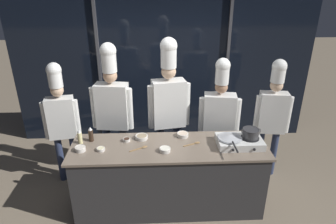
# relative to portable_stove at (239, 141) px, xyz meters

# --- Properties ---
(ground_plane) EXTENTS (24.00, 24.00, 0.00)m
(ground_plane) POSITION_rel_portable_stove_xyz_m (-0.87, 0.01, -0.96)
(ground_plane) COLOR #7F705B
(window_wall_back) EXTENTS (5.24, 0.09, 2.70)m
(window_wall_back) POSITION_rel_portable_stove_xyz_m (-0.87, 1.94, 0.39)
(window_wall_back) COLOR black
(window_wall_back) RESTS_ON ground_plane
(demo_counter) EXTENTS (2.43, 0.73, 0.91)m
(demo_counter) POSITION_rel_portable_stove_xyz_m (-0.87, 0.01, -0.50)
(demo_counter) COLOR #2D2D30
(demo_counter) RESTS_ON ground_plane
(portable_stove) EXTENTS (0.55, 0.38, 0.10)m
(portable_stove) POSITION_rel_portable_stove_xyz_m (0.00, 0.00, 0.00)
(portable_stove) COLOR silver
(portable_stove) RESTS_ON demo_counter
(frying_pan) EXTENTS (0.31, 0.53, 0.04)m
(frying_pan) POSITION_rel_portable_stove_xyz_m (-0.13, -0.01, 0.07)
(frying_pan) COLOR #ADAFB5
(frying_pan) RESTS_ON portable_stove
(stock_pot) EXTENTS (0.23, 0.20, 0.12)m
(stock_pot) POSITION_rel_portable_stove_xyz_m (0.13, 0.00, 0.12)
(stock_pot) COLOR #333335
(stock_pot) RESTS_ON portable_stove
(squeeze_bottle_soy) EXTENTS (0.06, 0.06, 0.20)m
(squeeze_bottle_soy) POSITION_rel_portable_stove_xyz_m (-1.86, 0.18, 0.05)
(squeeze_bottle_soy) COLOR #332319
(squeeze_bottle_soy) RESTS_ON demo_counter
(squeeze_bottle_oil) EXTENTS (0.06, 0.06, 0.19)m
(squeeze_bottle_oil) POSITION_rel_portable_stove_xyz_m (-1.98, 0.13, 0.04)
(squeeze_bottle_oil) COLOR beige
(squeeze_bottle_oil) RESTS_ON demo_counter
(prep_bowl_soy_glaze) EXTENTS (0.09, 0.09, 0.04)m
(prep_bowl_soy_glaze) POSITION_rel_portable_stove_xyz_m (-1.41, 0.16, -0.03)
(prep_bowl_soy_glaze) COLOR silver
(prep_bowl_soy_glaze) RESTS_ON demo_counter
(prep_bowl_chicken) EXTENTS (0.15, 0.15, 0.05)m
(prep_bowl_chicken) POSITION_rel_portable_stove_xyz_m (-0.68, 0.25, -0.02)
(prep_bowl_chicken) COLOR silver
(prep_bowl_chicken) RESTS_ON demo_counter
(prep_bowl_garlic) EXTENTS (0.13, 0.13, 0.05)m
(prep_bowl_garlic) POSITION_rel_portable_stove_xyz_m (-0.93, -0.11, -0.02)
(prep_bowl_garlic) COLOR silver
(prep_bowl_garlic) RESTS_ON demo_counter
(prep_bowl_noodles) EXTENTS (0.10, 0.10, 0.04)m
(prep_bowl_noodles) POSITION_rel_portable_stove_xyz_m (-1.70, -0.06, -0.03)
(prep_bowl_noodles) COLOR silver
(prep_bowl_noodles) RESTS_ON demo_counter
(prep_bowl_onion) EXTENTS (0.13, 0.13, 0.05)m
(prep_bowl_onion) POSITION_rel_portable_stove_xyz_m (-1.94, -0.05, -0.02)
(prep_bowl_onion) COLOR silver
(prep_bowl_onion) RESTS_ON demo_counter
(prep_bowl_mushrooms) EXTENTS (0.16, 0.16, 0.05)m
(prep_bowl_mushrooms) POSITION_rel_portable_stove_xyz_m (-1.22, 0.21, -0.02)
(prep_bowl_mushrooms) COLOR silver
(prep_bowl_mushrooms) RESTS_ON demo_counter
(serving_spoon_slotted) EXTENTS (0.23, 0.12, 0.02)m
(serving_spoon_slotted) POSITION_rel_portable_stove_xyz_m (-0.55, 0.05, -0.04)
(serving_spoon_slotted) COLOR olive
(serving_spoon_slotted) RESTS_ON demo_counter
(serving_spoon_solid) EXTENTS (0.22, 0.14, 0.02)m
(serving_spoon_solid) POSITION_rel_portable_stove_xyz_m (-1.21, -0.02, -0.04)
(serving_spoon_solid) COLOR olive
(serving_spoon_solid) RESTS_ON demo_counter
(chef_head) EXTENTS (0.49, 0.25, 1.81)m
(chef_head) POSITION_rel_portable_stove_xyz_m (-2.35, 0.65, 0.10)
(chef_head) COLOR #2D3856
(chef_head) RESTS_ON ground_plane
(chef_sous) EXTENTS (0.60, 0.29, 2.04)m
(chef_sous) POSITION_rel_portable_stove_xyz_m (-1.64, 0.75, 0.20)
(chef_sous) COLOR #2D3856
(chef_sous) RESTS_ON ground_plane
(chef_line) EXTENTS (0.60, 0.32, 2.11)m
(chef_line) POSITION_rel_portable_stove_xyz_m (-0.85, 0.71, 0.25)
(chef_line) COLOR #2D3856
(chef_line) RESTS_ON ground_plane
(chef_pastry) EXTENTS (0.58, 0.29, 1.85)m
(chef_pastry) POSITION_rel_portable_stove_xyz_m (-0.13, 0.65, 0.07)
(chef_pastry) COLOR #232326
(chef_pastry) RESTS_ON ground_plane
(chef_apprentice) EXTENTS (0.51, 0.25, 1.82)m
(chef_apprentice) POSITION_rel_portable_stove_xyz_m (0.64, 0.66, 0.10)
(chef_apprentice) COLOR #2D3856
(chef_apprentice) RESTS_ON ground_plane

